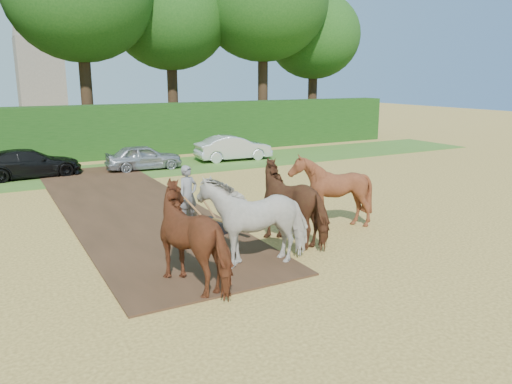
# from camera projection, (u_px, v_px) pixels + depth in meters

# --- Properties ---
(ground) EXTENTS (120.00, 120.00, 0.00)m
(ground) POSITION_uv_depth(u_px,v_px,m) (144.00, 284.00, 11.24)
(ground) COLOR gold
(ground) RESTS_ON ground
(earth_strip) EXTENTS (4.50, 17.00, 0.05)m
(earth_strip) POSITION_uv_depth(u_px,v_px,m) (128.00, 206.00, 17.91)
(earth_strip) COLOR #472D1C
(earth_strip) RESTS_ON ground
(grass_verge) EXTENTS (50.00, 5.00, 0.03)m
(grass_verge) POSITION_uv_depth(u_px,v_px,m) (57.00, 177.00, 23.18)
(grass_verge) COLOR #38601E
(grass_verge) RESTS_ON ground
(hedgerow) EXTENTS (46.00, 1.60, 3.00)m
(hedgerow) POSITION_uv_depth(u_px,v_px,m) (42.00, 135.00, 26.68)
(hedgerow) COLOR #14380F
(hedgerow) RESTS_ON ground
(plough_team) EXTENTS (7.50, 6.33, 2.25)m
(plough_team) POSITION_uv_depth(u_px,v_px,m) (274.00, 209.00, 13.25)
(plough_team) COLOR brown
(plough_team) RESTS_ON ground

